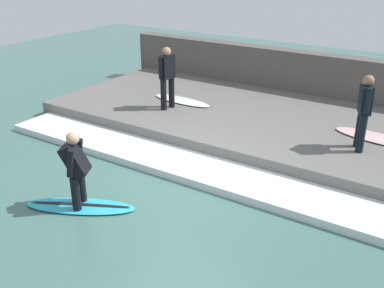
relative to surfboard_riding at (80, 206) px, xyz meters
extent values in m
plane|color=#426B60|center=(1.60, -1.00, -0.03)|extent=(28.00, 28.00, 0.00)
cube|color=#66635E|center=(4.94, -1.00, 0.16)|extent=(4.40, 10.29, 0.37)
cube|color=#544F49|center=(7.39, -1.00, 0.70)|extent=(0.50, 10.81, 1.47)
cube|color=silver|center=(2.19, -1.00, 0.04)|extent=(1.11, 9.78, 0.15)
ellipsoid|color=#2DADD1|center=(0.00, 0.00, 0.00)|extent=(1.33, 1.92, 0.06)
ellipsoid|color=black|center=(0.00, 0.00, 0.03)|extent=(0.88, 1.59, 0.01)
cylinder|color=black|center=(0.12, 0.06, 0.31)|extent=(0.15, 0.15, 0.57)
cylinder|color=black|center=(-0.12, -0.06, 0.31)|extent=(0.15, 0.15, 0.57)
cube|color=black|center=(0.00, 0.00, 0.88)|extent=(0.52, 0.55, 0.60)
sphere|color=tan|center=(0.00, 0.00, 1.25)|extent=(0.21, 0.21, 0.21)
cylinder|color=black|center=(0.18, 0.09, 0.91)|extent=(0.10, 0.20, 0.50)
cylinder|color=black|center=(-0.18, -0.09, 0.91)|extent=(0.10, 0.20, 0.50)
cylinder|color=black|center=(4.27, 1.11, 0.73)|extent=(0.15, 0.15, 0.77)
cylinder|color=black|center=(3.99, 1.15, 0.73)|extent=(0.15, 0.15, 0.77)
cube|color=black|center=(4.13, 1.13, 1.39)|extent=(0.39, 0.28, 0.56)
sphere|color=#A87A5B|center=(4.13, 1.13, 1.76)|extent=(0.21, 0.21, 0.21)
cylinder|color=black|center=(4.33, 1.10, 1.42)|extent=(0.10, 0.11, 0.49)
cylinder|color=black|center=(3.93, 1.17, 1.42)|extent=(0.10, 0.11, 0.49)
ellipsoid|color=white|center=(4.76, 1.14, 0.37)|extent=(0.58, 1.74, 0.06)
cylinder|color=black|center=(4.30, -3.45, 0.72)|extent=(0.15, 0.15, 0.76)
cylinder|color=black|center=(4.04, -3.55, 0.72)|extent=(0.15, 0.15, 0.76)
cube|color=black|center=(4.17, -3.50, 1.38)|extent=(0.41, 0.34, 0.55)
sphere|color=#846047|center=(4.17, -3.50, 1.75)|extent=(0.21, 0.21, 0.21)
cylinder|color=black|center=(4.36, -3.42, 1.41)|extent=(0.10, 0.11, 0.49)
cylinder|color=black|center=(3.98, -3.58, 1.41)|extent=(0.10, 0.11, 0.49)
ellipsoid|color=beige|center=(4.90, -3.74, 0.37)|extent=(0.82, 1.91, 0.06)
camera|label=1|loc=(-4.47, -5.16, 4.03)|focal=42.00mm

